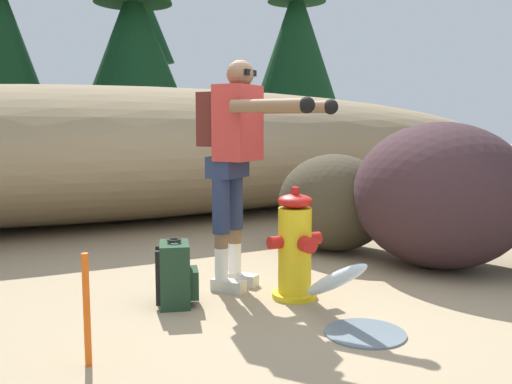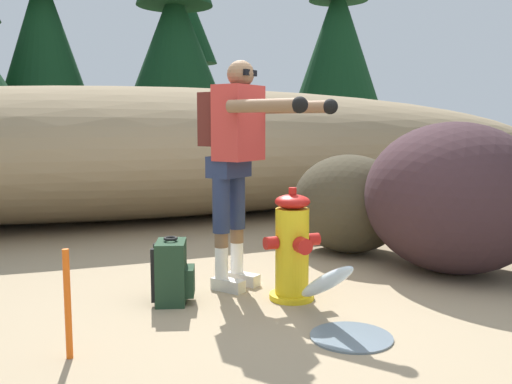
% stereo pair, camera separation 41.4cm
% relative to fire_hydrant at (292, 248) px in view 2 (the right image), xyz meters
% --- Properties ---
extents(ground_plane, '(56.00, 56.00, 0.04)m').
position_rel_fire_hydrant_xyz_m(ground_plane, '(-0.03, 0.07, -0.39)').
color(ground_plane, '#998466').
extents(dirt_embankment, '(13.34, 3.20, 1.74)m').
position_rel_fire_hydrant_xyz_m(dirt_embankment, '(-0.03, 4.02, 0.50)').
color(dirt_embankment, '#897556').
rests_on(dirt_embankment, ground_plane).
extents(fire_hydrant, '(0.42, 0.37, 0.81)m').
position_rel_fire_hydrant_xyz_m(fire_hydrant, '(0.00, 0.00, 0.00)').
color(fire_hydrant, gold).
rests_on(fire_hydrant, ground_plane).
extents(hydrant_water_jet, '(0.49, 0.90, 0.47)m').
position_rel_fire_hydrant_xyz_m(hydrant_water_jet, '(0.00, -0.57, -0.19)').
color(hydrant_water_jet, silver).
rests_on(hydrant_water_jet, ground_plane).
extents(utility_worker, '(0.87, 1.02, 1.72)m').
position_rel_fire_hydrant_xyz_m(utility_worker, '(-0.27, 0.40, 0.72)').
color(utility_worker, beige).
rests_on(utility_worker, ground_plane).
extents(spare_backpack, '(0.34, 0.35, 0.47)m').
position_rel_fire_hydrant_xyz_m(spare_backpack, '(-0.81, 0.25, -0.16)').
color(spare_backpack, '#1E3823').
rests_on(spare_backpack, ground_plane).
extents(boulder_large, '(1.82, 1.93, 1.27)m').
position_rel_fire_hydrant_xyz_m(boulder_large, '(1.57, 0.15, 0.26)').
color(boulder_large, '#332126').
rests_on(boulder_large, ground_plane).
extents(boulder_small, '(1.42, 1.47, 0.96)m').
position_rel_fire_hydrant_xyz_m(boulder_small, '(1.17, 1.13, 0.11)').
color(boulder_small, '#383123').
rests_on(boulder_small, ground_plane).
extents(pine_tree_center, '(2.21, 2.21, 6.85)m').
position_rel_fire_hydrant_xyz_m(pine_tree_center, '(-1.29, 9.35, 3.12)').
color(pine_tree_center, '#47331E').
rests_on(pine_tree_center, ground_plane).
extents(pine_tree_right, '(2.69, 2.69, 6.77)m').
position_rel_fire_hydrant_xyz_m(pine_tree_right, '(1.56, 9.38, 3.08)').
color(pine_tree_right, '#47331E').
rests_on(pine_tree_right, ground_plane).
extents(pine_tree_far_right, '(2.28, 2.28, 4.77)m').
position_rel_fire_hydrant_xyz_m(pine_tree_far_right, '(2.51, 11.55, 2.19)').
color(pine_tree_far_right, '#47331E').
rests_on(pine_tree_far_right, ground_plane).
extents(pine_tree_ridge_end, '(2.21, 2.21, 6.93)m').
position_rel_fire_hydrant_xyz_m(pine_tree_ridge_end, '(5.46, 8.71, 3.39)').
color(pine_tree_ridge_end, '#47331E').
rests_on(pine_tree_ridge_end, ground_plane).
extents(survey_stake, '(0.04, 0.04, 0.60)m').
position_rel_fire_hydrant_xyz_m(survey_stake, '(-1.56, -0.47, -0.07)').
color(survey_stake, '#E55914').
rests_on(survey_stake, ground_plane).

